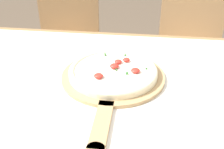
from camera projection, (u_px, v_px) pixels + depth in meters
dining_table at (102, 119)px, 0.93m from camera, size 1.31×1.02×0.73m
towel_cloth at (102, 95)px, 0.88m from camera, size 1.23×0.94×0.00m
pizza_peel at (112, 79)px, 0.94m from camera, size 0.35×0.55×0.01m
pizza at (113, 71)px, 0.95m from camera, size 0.30×0.30×0.03m
chair_left at (68, 37)px, 1.78m from camera, size 0.44×0.44×0.91m
chair_right at (189, 44)px, 1.70m from camera, size 0.44×0.44×0.91m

